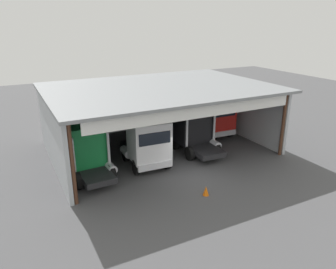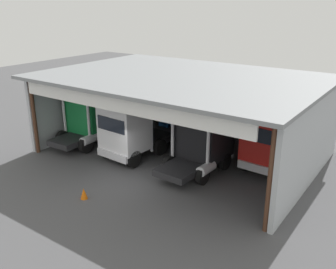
# 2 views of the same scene
# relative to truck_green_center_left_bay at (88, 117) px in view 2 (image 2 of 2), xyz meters

# --- Properties ---
(ground_plane) EXTENTS (80.00, 80.00, 0.00)m
(ground_plane) POSITION_rel_truck_green_center_left_bay_xyz_m (6.12, -3.18, -1.84)
(ground_plane) COLOR #4C4C4F
(ground_plane) RESTS_ON ground
(workshop_shed) EXTENTS (16.36, 11.75, 5.05)m
(workshop_shed) POSITION_rel_truck_green_center_left_bay_xyz_m (6.12, 3.18, 1.76)
(workshop_shed) COLOR #ADB2B7
(workshop_shed) RESTS_ON ground
(truck_green_center_left_bay) EXTENTS (2.73, 4.39, 3.51)m
(truck_green_center_left_bay) POSITION_rel_truck_green_center_left_bay_xyz_m (0.00, 0.00, 0.00)
(truck_green_center_left_bay) COLOR #197F3D
(truck_green_center_left_bay) RESTS_ON ground
(truck_white_center_right_bay) EXTENTS (2.73, 5.08, 3.58)m
(truck_white_center_right_bay) POSITION_rel_truck_green_center_left_bay_xyz_m (3.96, -0.45, -0.08)
(truck_white_center_right_bay) COLOR white
(truck_white_center_right_bay) RESTS_ON ground
(truck_black_left_bay) EXTENTS (2.77, 5.00, 3.60)m
(truck_black_left_bay) POSITION_rel_truck_green_center_left_bay_xyz_m (8.36, 0.79, 0.07)
(truck_black_left_bay) COLOR black
(truck_black_left_bay) RESTS_ON ground
(truck_red_center_bay) EXTENTS (2.77, 5.08, 3.41)m
(truck_red_center_bay) POSITION_rel_truck_green_center_left_bay_xyz_m (11.68, 2.80, -0.04)
(truck_red_center_bay) COLOR red
(truck_red_center_bay) RESTS_ON ground
(oil_drum) EXTENTS (0.58, 0.58, 0.89)m
(oil_drum) POSITION_rel_truck_green_center_left_bay_xyz_m (6.27, 6.83, -1.40)
(oil_drum) COLOR #B21E19
(oil_drum) RESTS_ON ground
(tool_cart) EXTENTS (0.90, 0.60, 1.00)m
(tool_cart) POSITION_rel_truck_green_center_left_bay_xyz_m (2.09, 6.05, -1.34)
(tool_cart) COLOR #1E59A5
(tool_cart) RESTS_ON ground
(traffic_cone) EXTENTS (0.36, 0.36, 0.56)m
(traffic_cone) POSITION_rel_truck_green_center_left_bay_xyz_m (5.42, -5.55, -1.56)
(traffic_cone) COLOR orange
(traffic_cone) RESTS_ON ground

